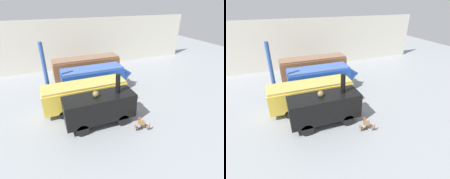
% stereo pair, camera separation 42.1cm
% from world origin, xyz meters
% --- Properties ---
extents(ground_plane, '(80.00, 80.00, 0.00)m').
position_xyz_m(ground_plane, '(0.00, 0.00, 0.00)').
color(ground_plane, gray).
extents(backdrop_wall, '(44.00, 0.15, 9.00)m').
position_xyz_m(backdrop_wall, '(0.00, 15.43, 4.50)').
color(backdrop_wall, beige).
rests_on(backdrop_wall, ground_plane).
extents(passenger_coach_wooden, '(10.32, 2.76, 3.94)m').
position_xyz_m(passenger_coach_wooden, '(-1.76, 8.36, 2.34)').
color(passenger_coach_wooden, brown).
rests_on(passenger_coach_wooden, ground_plane).
extents(streamlined_locomotive, '(10.37, 2.86, 3.72)m').
position_xyz_m(streamlined_locomotive, '(-1.21, 4.12, 2.15)').
color(streamlined_locomotive, blue).
rests_on(streamlined_locomotive, ground_plane).
extents(passenger_coach_vintage, '(9.79, 2.86, 3.33)m').
position_xyz_m(passenger_coach_vintage, '(-3.98, 0.59, 1.97)').
color(passenger_coach_vintage, gold).
rests_on(passenger_coach_vintage, ground_plane).
extents(steam_locomotive, '(7.28, 2.54, 5.49)m').
position_xyz_m(steam_locomotive, '(-3.39, -3.12, 2.16)').
color(steam_locomotive, black).
rests_on(steam_locomotive, ground_plane).
extents(cafe_table_near, '(0.78, 0.78, 0.75)m').
position_xyz_m(cafe_table_near, '(0.30, -5.47, 0.57)').
color(cafe_table_near, black).
rests_on(cafe_table_near, ground_plane).
extents(cafe_chair_0, '(0.38, 0.36, 0.87)m').
position_xyz_m(cafe_chair_0, '(-0.44, -5.65, 0.51)').
color(cafe_chair_0, black).
rests_on(cafe_chair_0, ground_plane).
extents(cafe_chair_1, '(0.40, 0.40, 0.87)m').
position_xyz_m(cafe_chair_1, '(0.83, -6.02, 0.51)').
color(cafe_chair_1, black).
rests_on(cafe_chair_1, ground_plane).
extents(cafe_chair_2, '(0.37, 0.39, 0.87)m').
position_xyz_m(cafe_chair_2, '(0.50, -4.73, 0.51)').
color(cafe_chair_2, black).
rests_on(cafe_chair_2, ground_plane).
extents(visitor_person, '(0.34, 0.34, 1.68)m').
position_xyz_m(visitor_person, '(1.05, -2.33, 0.91)').
color(visitor_person, '#262633').
rests_on(visitor_person, ground_plane).
extents(support_pillar, '(0.44, 0.44, 8.00)m').
position_xyz_m(support_pillar, '(-8.00, 2.62, 4.00)').
color(support_pillar, '#2D519E').
rests_on(support_pillar, ground_plane).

